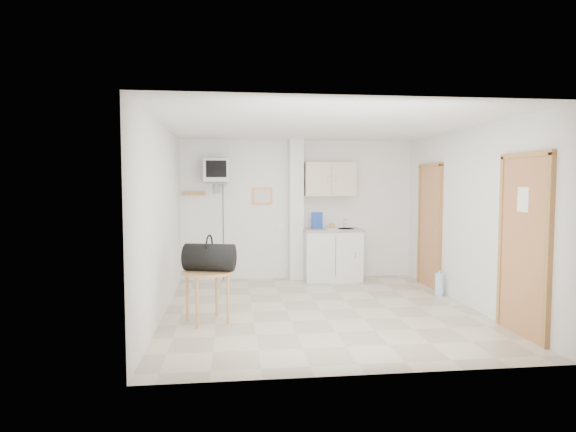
{
  "coord_description": "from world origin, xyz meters",
  "views": [
    {
      "loc": [
        -1.19,
        -6.39,
        1.74
      ],
      "look_at": [
        -0.38,
        0.6,
        1.25
      ],
      "focal_mm": 30.0,
      "sensor_mm": 36.0,
      "label": 1
    }
  ],
  "objects": [
    {
      "name": "water_bottle",
      "position": [
        1.98,
        0.63,
        0.17
      ],
      "size": [
        0.13,
        0.13,
        0.38
      ],
      "color": "#B2D7F7",
      "rests_on": "ground"
    },
    {
      "name": "room_envelope",
      "position": [
        0.24,
        0.09,
        1.54
      ],
      "size": [
        4.24,
        4.54,
        2.55
      ],
      "color": "white",
      "rests_on": "ground"
    },
    {
      "name": "duffel_bag",
      "position": [
        -1.48,
        -0.39,
        0.82
      ],
      "size": [
        0.68,
        0.48,
        0.45
      ],
      "rotation": [
        0.0,
        0.0,
        -0.26
      ],
      "color": "black",
      "rests_on": "round_table"
    },
    {
      "name": "ground",
      "position": [
        0.0,
        0.0,
        0.0
      ],
      "size": [
        4.5,
        4.5,
        0.0
      ],
      "primitive_type": "plane",
      "color": "beige",
      "rests_on": "ground"
    },
    {
      "name": "crt_television",
      "position": [
        -1.45,
        2.02,
        1.94
      ],
      "size": [
        0.44,
        0.45,
        2.15
      ],
      "color": "slate",
      "rests_on": "ground"
    },
    {
      "name": "kitchenette",
      "position": [
        0.57,
        2.0,
        0.8
      ],
      "size": [
        1.03,
        0.58,
        2.1
      ],
      "color": "silver",
      "rests_on": "ground"
    },
    {
      "name": "round_table",
      "position": [
        -1.51,
        -0.4,
        0.56
      ],
      "size": [
        0.64,
        0.64,
        0.64
      ],
      "rotation": [
        0.0,
        0.0,
        -0.4
      ],
      "color": "#B97B49",
      "rests_on": "ground"
    }
  ]
}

